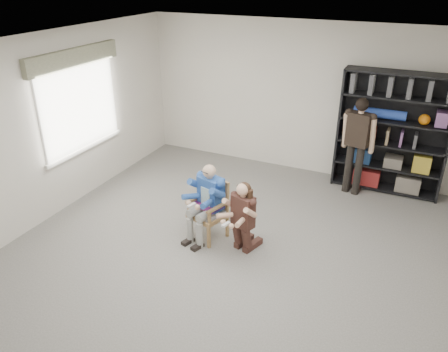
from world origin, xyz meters
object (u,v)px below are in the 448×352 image
at_px(seated_man, 208,202).
at_px(standing_man, 356,147).
at_px(armchair, 208,210).
at_px(bookshelf, 392,134).
at_px(kneeling_woman, 242,218).

xyz_separation_m(seated_man, standing_man, (1.65, 2.31, 0.27)).
distance_m(armchair, seated_man, 0.13).
xyz_separation_m(armchair, bookshelf, (2.16, 2.68, 0.60)).
bearing_deg(bookshelf, kneeling_woman, -119.41).
relative_size(armchair, kneeling_woman, 0.84).
height_order(armchair, bookshelf, bookshelf).
bearing_deg(kneeling_woman, armchair, -174.27).
xyz_separation_m(seated_man, kneeling_woman, (0.58, -0.12, -0.05)).
bearing_deg(standing_man, bookshelf, 48.97).
relative_size(armchair, standing_man, 0.52).
distance_m(armchair, standing_man, 2.87).
bearing_deg(armchair, kneeling_woman, 5.73).
height_order(bookshelf, standing_man, bookshelf).
relative_size(seated_man, standing_man, 0.68).
bearing_deg(seated_man, standing_man, 71.85).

